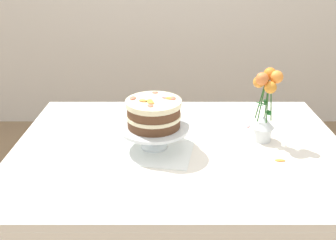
{
  "coord_description": "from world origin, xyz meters",
  "views": [
    {
      "loc": [
        -0.05,
        -1.36,
        1.47
      ],
      "look_at": [
        -0.04,
        -0.01,
        0.86
      ],
      "focal_mm": 38.94,
      "sensor_mm": 36.0,
      "label": 1
    }
  ],
  "objects_px": {
    "dining_table": "(178,167)",
    "flower_vase": "(263,106)",
    "cake_stand": "(152,130)",
    "layer_cake": "(152,113)"
  },
  "relations": [
    {
      "from": "dining_table",
      "to": "flower_vase",
      "type": "distance_m",
      "value": 0.44
    },
    {
      "from": "dining_table",
      "to": "cake_stand",
      "type": "bearing_deg",
      "value": 176.03
    },
    {
      "from": "cake_stand",
      "to": "layer_cake",
      "type": "xyz_separation_m",
      "value": [
        -0.0,
        0.0,
        0.07
      ]
    },
    {
      "from": "cake_stand",
      "to": "layer_cake",
      "type": "relative_size",
      "value": 1.29
    },
    {
      "from": "layer_cake",
      "to": "flower_vase",
      "type": "height_order",
      "value": "flower_vase"
    },
    {
      "from": "flower_vase",
      "to": "dining_table",
      "type": "bearing_deg",
      "value": -167.95
    },
    {
      "from": "dining_table",
      "to": "flower_vase",
      "type": "bearing_deg",
      "value": 12.05
    },
    {
      "from": "dining_table",
      "to": "layer_cake",
      "type": "xyz_separation_m",
      "value": [
        -0.11,
        0.01,
        0.25
      ]
    },
    {
      "from": "cake_stand",
      "to": "flower_vase",
      "type": "relative_size",
      "value": 0.91
    },
    {
      "from": "flower_vase",
      "to": "cake_stand",
      "type": "bearing_deg",
      "value": -171.56
    }
  ]
}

